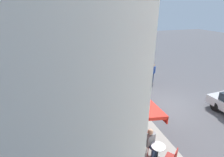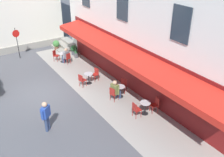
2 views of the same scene
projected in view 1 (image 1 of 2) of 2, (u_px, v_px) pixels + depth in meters
ground_plane at (166, 106)px, 11.73m from camera, size 70.00×70.00×0.00m
sidewalk_cafe_terrace at (104, 92)px, 13.62m from camera, size 20.50×3.20×0.01m
cafe_table_near_entrance at (158, 151)px, 7.40m from camera, size 0.60×0.60×0.75m
cafe_chair_red_kerbside at (173, 156)px, 7.05m from camera, size 0.56×0.56×0.91m
cafe_chair_red_under_awning at (147, 141)px, 7.85m from camera, size 0.50×0.50×0.91m
cafe_table_mid_terrace at (91, 77)px, 15.18m from camera, size 0.60×0.60×0.75m
cafe_chair_red_by_window at (98, 76)px, 15.32m from camera, size 0.42×0.42×0.91m
cafe_chair_red_back_row at (84, 77)px, 15.15m from camera, size 0.50×0.50×0.91m
cafe_table_streetside at (99, 87)px, 13.26m from camera, size 0.60×0.60×0.75m
cafe_chair_red_corner_right at (106, 85)px, 13.55m from camera, size 0.48×0.48×0.91m
cafe_chair_red_facing_street at (93, 89)px, 12.77m from camera, size 0.56×0.56×0.91m
cafe_table_far_end at (121, 102)px, 11.20m from camera, size 0.60×0.60×0.75m
cafe_chair_red_near_door at (129, 99)px, 11.49m from camera, size 0.49×0.49×0.91m
cafe_chair_red_corner_left at (112, 104)px, 10.89m from camera, size 0.48×0.48×0.91m
seated_patron_in_olive at (104, 83)px, 13.38m from camera, size 0.68×0.63×1.35m
seated_companion_in_grey at (151, 141)px, 7.64m from camera, size 0.61×0.62×1.29m
walking_pedestrian_in_blue at (153, 72)px, 14.99m from camera, size 0.53×0.56×1.69m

